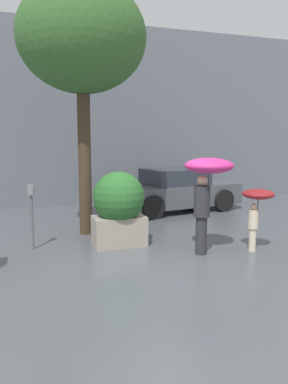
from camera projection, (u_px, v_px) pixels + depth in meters
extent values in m
plane|color=#51565B|center=(144.00, 262.00, 6.80)|extent=(40.00, 40.00, 0.00)
cube|color=slate|center=(84.00, 115.00, 12.49)|extent=(18.00, 0.30, 6.00)
cube|color=#9E9384|center=(119.00, 231.00, 7.84)|extent=(1.08, 0.65, 0.62)
sphere|color=#286028|center=(119.00, 197.00, 7.74)|extent=(1.07, 1.07, 1.07)
cylinder|color=#2D2D33|center=(201.00, 235.00, 7.23)|extent=(0.22, 0.22, 0.75)
cylinder|color=#2D2D33|center=(202.00, 201.00, 7.13)|extent=(0.31, 0.31, 0.59)
sphere|color=tan|center=(202.00, 181.00, 7.08)|extent=(0.20, 0.20, 0.20)
cylinder|color=#4C4C51|center=(209.00, 183.00, 7.13)|extent=(0.02, 0.02, 0.65)
ellipsoid|color=#E02D84|center=(209.00, 166.00, 7.09)|extent=(0.93, 0.93, 0.30)
cylinder|color=beige|center=(252.00, 240.00, 7.43)|extent=(0.14, 0.14, 0.47)
cylinder|color=beige|center=(253.00, 219.00, 7.37)|extent=(0.20, 0.20, 0.37)
sphere|color=beige|center=(254.00, 207.00, 7.33)|extent=(0.13, 0.13, 0.13)
cylinder|color=#4C4C51|center=(258.00, 206.00, 7.35)|extent=(0.02, 0.02, 0.47)
ellipsoid|color=maroon|center=(258.00, 194.00, 7.32)|extent=(0.63, 0.63, 0.20)
cube|color=#4C5156|center=(174.00, 194.00, 11.72)|extent=(4.24, 2.36, 0.63)
cube|color=#2D333D|center=(175.00, 177.00, 11.65)|extent=(2.02, 1.74, 0.48)
cylinder|color=black|center=(153.00, 207.00, 10.42)|extent=(0.70, 0.33, 0.68)
cylinder|color=black|center=(127.00, 198.00, 11.93)|extent=(0.70, 0.33, 0.68)
cylinder|color=black|center=(223.00, 200.00, 11.56)|extent=(0.70, 0.33, 0.68)
cylinder|color=black|center=(191.00, 193.00, 13.07)|extent=(0.70, 0.33, 0.68)
cylinder|color=#423323|center=(85.00, 156.00, 8.61)|extent=(0.29, 0.29, 3.65)
ellipsoid|color=#38662D|center=(82.00, 37.00, 8.24)|extent=(2.86, 2.86, 2.43)
cylinder|color=#595B60|center=(32.00, 222.00, 7.52)|extent=(0.05, 0.05, 1.12)
cylinder|color=gray|center=(31.00, 190.00, 7.43)|extent=(0.14, 0.14, 0.20)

